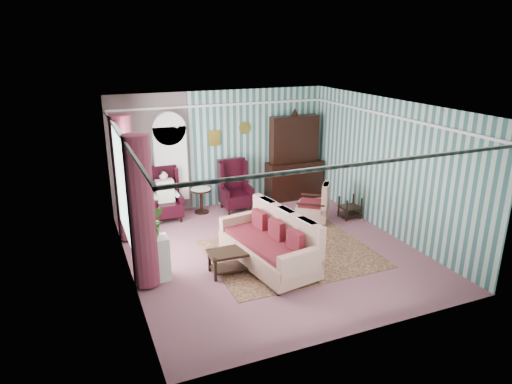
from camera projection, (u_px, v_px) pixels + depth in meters
name	position (u px, v px, depth m)	size (l,w,h in m)	color
floor	(271.00, 250.00, 9.24)	(6.00, 6.00, 0.00)	#8D525E
room_shell	(238.00, 155.00, 8.53)	(5.53, 6.02, 2.91)	#345F5C
bookcase	(171.00, 169.00, 10.88)	(0.80, 0.28, 2.24)	white
dresser_hutch	(295.00, 155.00, 11.94)	(1.50, 0.56, 2.36)	black
wingback_left	(165.00, 195.00, 10.60)	(0.76, 0.80, 1.25)	black
wingback_right	(236.00, 186.00, 11.24)	(0.76, 0.80, 1.25)	black
seated_woman	(165.00, 196.00, 10.61)	(0.44, 0.40, 1.18)	white
round_side_table	(201.00, 201.00, 11.17)	(0.50, 0.50, 0.60)	black
nest_table	(350.00, 207.00, 10.84)	(0.45, 0.38, 0.54)	black
plant_stand	(153.00, 259.00, 7.98)	(0.55, 0.35, 0.80)	white
rug	(291.00, 253.00, 9.08)	(3.20, 2.60, 0.01)	#491820
sofa	(268.00, 244.00, 8.42)	(2.16, 1.09, 0.94)	#BEB793
floral_armchair	(313.00, 199.00, 10.53)	(0.78, 0.86, 1.09)	#BDB493
coffee_table	(233.00, 261.00, 8.29)	(0.89, 0.49, 0.43)	black
potted_plant_a	(152.00, 228.00, 7.69)	(0.42, 0.36, 0.47)	#1C4B17
potted_plant_b	(155.00, 221.00, 7.91)	(0.29, 0.23, 0.53)	#184B17
potted_plant_c	(144.00, 227.00, 7.84)	(0.20, 0.20, 0.37)	#265A1C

